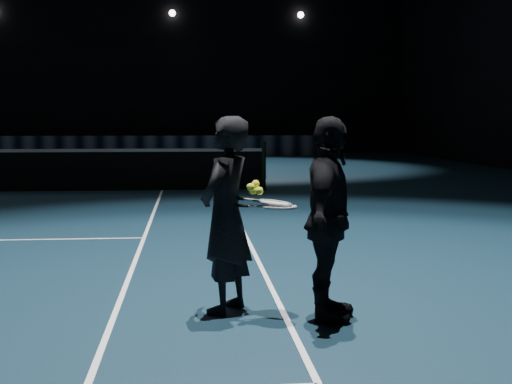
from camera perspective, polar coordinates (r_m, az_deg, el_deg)
wall_back at (r=34.46m, az=-13.47°, el=11.32°), size 30.00×0.00×30.00m
net_post_right at (r=16.09m, az=0.62°, el=2.10°), size 0.10×0.10×1.10m
sponsor_backdrop at (r=31.84m, az=-13.91°, el=3.58°), size 22.00×0.15×0.90m
fixtures_far at (r=34.45m, az=-13.58°, el=13.83°), size 20.00×0.30×0.30m
player_a at (r=5.85m, az=-2.43°, el=-1.86°), size 0.63×0.70×1.62m
player_b at (r=5.64m, az=5.80°, el=-2.17°), size 0.68×1.02×1.62m
racket_lower at (r=5.71m, az=1.86°, el=-1.20°), size 0.71×0.45×0.03m
racket_upper at (r=5.76m, az=1.47°, el=-0.87°), size 0.71×0.41×0.10m
tennis_balls at (r=5.75m, az=-0.01°, el=0.26°), size 0.12×0.10×0.12m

